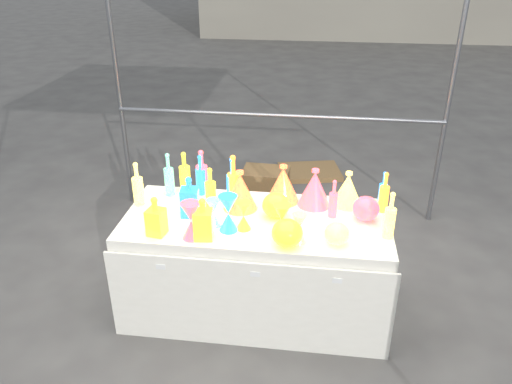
# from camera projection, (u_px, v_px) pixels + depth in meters

# --- Properties ---
(ground) EXTENTS (80.00, 80.00, 0.00)m
(ground) POSITION_uv_depth(u_px,v_px,m) (256.00, 305.00, 3.72)
(ground) COLOR slate
(ground) RESTS_ON ground
(display_table) EXTENTS (1.84, 0.83, 0.75)m
(display_table) POSITION_uv_depth(u_px,v_px,m) (256.00, 265.00, 3.54)
(display_table) COLOR white
(display_table) RESTS_ON ground
(cardboard_box_closed) EXTENTS (0.48, 0.36, 0.34)m
(cardboard_box_closed) POSITION_uv_depth(u_px,v_px,m) (266.00, 185.00, 5.15)
(cardboard_box_closed) COLOR olive
(cardboard_box_closed) RESTS_ON ground
(cardboard_box_flat) EXTENTS (0.78, 0.63, 0.06)m
(cardboard_box_flat) POSITION_uv_depth(u_px,v_px,m) (310.00, 172.00, 5.79)
(cardboard_box_flat) COLOR olive
(cardboard_box_flat) RESTS_ON ground
(bottle_0) EXTENTS (0.10, 0.10, 0.31)m
(bottle_0) POSITION_uv_depth(u_px,v_px,m) (185.00, 172.00, 3.69)
(bottle_0) COLOR #BC4811
(bottle_0) RESTS_ON display_table
(bottle_1) EXTENTS (0.09, 0.09, 0.31)m
(bottle_1) POSITION_uv_depth(u_px,v_px,m) (200.00, 175.00, 3.64)
(bottle_1) COLOR #15782B
(bottle_1) RESTS_ON display_table
(bottle_2) EXTENTS (0.09, 0.09, 0.38)m
(bottle_2) POSITION_uv_depth(u_px,v_px,m) (233.00, 181.00, 3.46)
(bottle_2) COLOR yellow
(bottle_2) RESTS_ON display_table
(bottle_3) EXTENTS (0.10, 0.10, 0.33)m
(bottle_3) POSITION_uv_depth(u_px,v_px,m) (202.00, 171.00, 3.67)
(bottle_3) COLOR #2023C0
(bottle_3) RESTS_ON display_table
(bottle_4) EXTENTS (0.10, 0.10, 0.32)m
(bottle_4) POSITION_uv_depth(u_px,v_px,m) (138.00, 184.00, 3.49)
(bottle_4) COLOR teal
(bottle_4) RESTS_ON display_table
(bottle_5) EXTENTS (0.09, 0.09, 0.33)m
(bottle_5) POSITION_uv_depth(u_px,v_px,m) (169.00, 174.00, 3.62)
(bottle_5) COLOR #A3205A
(bottle_5) RESTS_ON display_table
(bottle_6) EXTENTS (0.08, 0.08, 0.30)m
(bottle_6) POSITION_uv_depth(u_px,v_px,m) (210.00, 187.00, 3.47)
(bottle_6) COLOR #BC4811
(bottle_6) RESTS_ON display_table
(bottle_7) EXTENTS (0.11, 0.11, 0.37)m
(bottle_7) POSITION_uv_depth(u_px,v_px,m) (233.00, 181.00, 3.47)
(bottle_7) COLOR #15782B
(bottle_7) RESTS_ON display_table
(decanter_0) EXTENTS (0.12, 0.12, 0.27)m
(decanter_0) POSITION_uv_depth(u_px,v_px,m) (156.00, 216.00, 3.14)
(decanter_0) COLOR #BC4811
(decanter_0) RESTS_ON display_table
(decanter_1) EXTENTS (0.13, 0.13, 0.28)m
(decanter_1) POSITION_uv_depth(u_px,v_px,m) (203.00, 218.00, 3.10)
(decanter_1) COLOR yellow
(decanter_1) RESTS_ON display_table
(decanter_2) EXTENTS (0.13, 0.13, 0.29)m
(decanter_2) POSITION_uv_depth(u_px,v_px,m) (190.00, 196.00, 3.36)
(decanter_2) COLOR #15782B
(decanter_2) RESTS_ON display_table
(hourglass_0) EXTENTS (0.13, 0.13, 0.19)m
(hourglass_0) POSITION_uv_depth(u_px,v_px,m) (243.00, 216.00, 3.21)
(hourglass_0) COLOR yellow
(hourglass_0) RESTS_ON display_table
(hourglass_1) EXTENTS (0.12, 0.12, 0.25)m
(hourglass_1) POSITION_uv_depth(u_px,v_px,m) (191.00, 221.00, 3.11)
(hourglass_1) COLOR #2023C0
(hourglass_1) RESTS_ON display_table
(hourglass_2) EXTENTS (0.13, 0.13, 0.19)m
(hourglass_2) POSITION_uv_depth(u_px,v_px,m) (299.00, 228.00, 3.07)
(hourglass_2) COLOR teal
(hourglass_2) RESTS_ON display_table
(hourglass_3) EXTENTS (0.12, 0.12, 0.19)m
(hourglass_3) POSITION_uv_depth(u_px,v_px,m) (214.00, 213.00, 3.25)
(hourglass_3) COLOR #A3205A
(hourglass_3) RESTS_ON display_table
(hourglass_4) EXTENTS (0.12, 0.12, 0.22)m
(hourglass_4) POSITION_uv_depth(u_px,v_px,m) (282.00, 221.00, 3.13)
(hourglass_4) COLOR #BC4811
(hourglass_4) RESTS_ON display_table
(hourglass_5) EXTENTS (0.15, 0.15, 0.25)m
(hourglass_5) POSITION_uv_depth(u_px,v_px,m) (228.00, 213.00, 3.19)
(hourglass_5) COLOR #15782B
(hourglass_5) RESTS_ON display_table
(globe_0) EXTENTS (0.22, 0.22, 0.16)m
(globe_0) POSITION_uv_depth(u_px,v_px,m) (287.00, 234.00, 3.05)
(globe_0) COLOR #BC4811
(globe_0) RESTS_ON display_table
(globe_1) EXTENTS (0.20, 0.20, 0.13)m
(globe_1) POSITION_uv_depth(u_px,v_px,m) (337.00, 235.00, 3.07)
(globe_1) COLOR teal
(globe_1) RESTS_ON display_table
(globe_2) EXTENTS (0.24, 0.24, 0.15)m
(globe_2) POSITION_uv_depth(u_px,v_px,m) (276.00, 206.00, 3.37)
(globe_2) COLOR yellow
(globe_2) RESTS_ON display_table
(globe_3) EXTENTS (0.21, 0.21, 0.15)m
(globe_3) POSITION_uv_depth(u_px,v_px,m) (366.00, 210.00, 3.34)
(globe_3) COLOR #2023C0
(globe_3) RESTS_ON display_table
(lampshade_0) EXTENTS (0.32, 0.32, 0.28)m
(lampshade_0) POSITION_uv_depth(u_px,v_px,m) (240.00, 190.00, 3.45)
(lampshade_0) COLOR yellow
(lampshade_0) RESTS_ON display_table
(lampshade_1) EXTENTS (0.24, 0.24, 0.28)m
(lampshade_1) POSITION_uv_depth(u_px,v_px,m) (283.00, 183.00, 3.55)
(lampshade_1) COLOR yellow
(lampshade_1) RESTS_ON display_table
(lampshade_2) EXTENTS (0.26, 0.26, 0.28)m
(lampshade_2) POSITION_uv_depth(u_px,v_px,m) (315.00, 187.00, 3.49)
(lampshade_2) COLOR #2023C0
(lampshade_2) RESTS_ON display_table
(lampshade_3) EXTENTS (0.28, 0.28, 0.25)m
(lampshade_3) POSITION_uv_depth(u_px,v_px,m) (348.00, 189.00, 3.50)
(lampshade_3) COLOR teal
(lampshade_3) RESTS_ON display_table
(bottle_8) EXTENTS (0.06, 0.06, 0.27)m
(bottle_8) POSITION_uv_depth(u_px,v_px,m) (383.00, 189.00, 3.48)
(bottle_8) COLOR #15782B
(bottle_8) RESTS_ON display_table
(bottle_9) EXTENTS (0.07, 0.07, 0.30)m
(bottle_9) POSITION_uv_depth(u_px,v_px,m) (384.00, 192.00, 3.41)
(bottle_9) COLOR yellow
(bottle_9) RESTS_ON display_table
(bottle_10) EXTENTS (0.08, 0.08, 0.27)m
(bottle_10) POSITION_uv_depth(u_px,v_px,m) (334.00, 199.00, 3.34)
(bottle_10) COLOR #2023C0
(bottle_10) RESTS_ON display_table
(bottle_11) EXTENTS (0.09, 0.09, 0.32)m
(bottle_11) POSITION_uv_depth(u_px,v_px,m) (390.00, 215.00, 3.09)
(bottle_11) COLOR teal
(bottle_11) RESTS_ON display_table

